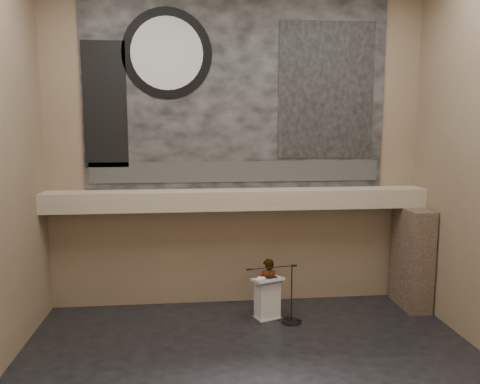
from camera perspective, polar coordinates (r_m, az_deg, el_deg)
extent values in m
plane|color=black|center=(9.87, 2.06, -21.48)|extent=(10.00, 10.00, 0.00)
cube|color=#7F6750|center=(12.58, -0.38, 5.25)|extent=(10.00, 0.02, 8.50)
cube|color=#7F6750|center=(4.71, 9.10, 0.40)|extent=(10.00, 0.02, 8.50)
cube|color=tan|center=(12.31, -0.19, -0.89)|extent=(10.00, 0.80, 0.50)
cylinder|color=#B2893D|center=(12.26, -7.64, -2.33)|extent=(0.04, 0.04, 0.06)
cylinder|color=#B2893D|center=(12.64, 8.44, -2.03)|extent=(0.04, 0.04, 0.06)
cube|color=black|center=(12.56, -0.37, 11.87)|extent=(8.00, 0.05, 5.00)
cube|color=#303030|center=(12.55, -0.34, 2.50)|extent=(7.76, 0.02, 0.55)
cylinder|color=black|center=(12.58, -8.89, 16.35)|extent=(2.30, 0.02, 2.30)
cylinder|color=silver|center=(12.56, -8.90, 16.36)|extent=(1.84, 0.02, 1.84)
cube|color=black|center=(12.98, 10.49, 12.05)|extent=(2.60, 0.02, 3.60)
cube|color=black|center=(12.63, -16.14, 10.17)|extent=(1.10, 0.02, 3.20)
cube|color=#433429|center=(13.51, 20.22, -7.53)|extent=(0.60, 1.40, 2.70)
cube|color=silver|center=(12.27, 3.33, -15.11)|extent=(0.77, 0.67, 0.08)
cube|color=silver|center=(12.08, 3.35, -12.84)|extent=(0.66, 0.56, 0.96)
cube|color=silver|center=(11.89, 3.39, -10.58)|extent=(0.85, 0.72, 0.13)
cube|color=black|center=(11.90, 3.82, -10.33)|extent=(0.33, 0.30, 0.04)
cube|color=white|center=(11.84, 2.57, -10.48)|extent=(0.29, 0.33, 0.00)
imported|color=silver|center=(12.32, 3.38, -11.48)|extent=(0.60, 0.45, 1.50)
cylinder|color=black|center=(12.21, 6.25, -15.42)|extent=(0.52, 0.52, 0.02)
cylinder|color=black|center=(11.94, 6.30, -12.18)|extent=(0.03, 0.03, 1.49)
cylinder|color=black|center=(11.52, 3.77, -9.19)|extent=(1.22, 0.23, 0.02)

